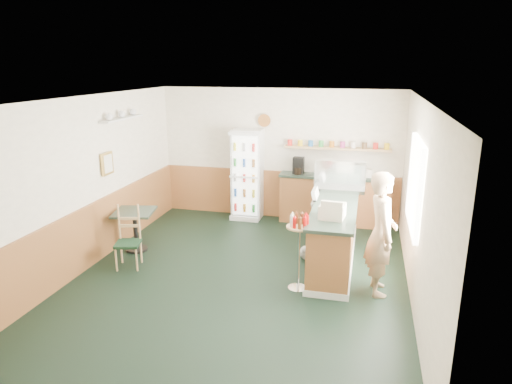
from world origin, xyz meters
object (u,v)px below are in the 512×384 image
(condiment_stand, at_px, (299,239))
(cafe_chair, at_px, (130,235))
(display_case, at_px, (340,176))
(shopkeeper, at_px, (381,234))
(cafe_table, at_px, (135,223))
(drinks_fridge, at_px, (247,175))
(cash_register, at_px, (332,211))

(condiment_stand, bearing_deg, cafe_chair, 176.51)
(display_case, height_order, shopkeeper, shopkeeper)
(cafe_table, bearing_deg, drinks_fridge, 56.81)
(drinks_fridge, xyz_separation_m, condiment_stand, (1.54, -2.93, -0.17))
(cafe_chair, bearing_deg, display_case, 13.66)
(shopkeeper, relative_size, cafe_table, 2.28)
(shopkeeper, bearing_deg, condiment_stand, 91.61)
(cafe_chair, bearing_deg, shopkeeper, -14.71)
(cash_register, distance_m, shopkeeper, 0.75)
(shopkeeper, distance_m, cafe_table, 4.15)
(condiment_stand, bearing_deg, display_case, 77.45)
(cafe_table, bearing_deg, shopkeeper, -7.58)
(drinks_fridge, bearing_deg, cash_register, -52.52)
(shopkeeper, xyz_separation_m, cafe_chair, (-3.88, -0.03, -0.36))
(shopkeeper, height_order, cafe_table, shopkeeper)
(cash_register, bearing_deg, cafe_table, 179.56)
(display_case, height_order, condiment_stand, display_case)
(drinks_fridge, relative_size, cash_register, 5.13)
(shopkeeper, bearing_deg, cafe_table, 74.25)
(cafe_table, bearing_deg, condiment_stand, -13.97)
(drinks_fridge, height_order, display_case, drinks_fridge)
(display_case, bearing_deg, cash_register, -90.00)
(shopkeeper, xyz_separation_m, cafe_table, (-4.10, 0.55, -0.38))
(display_case, height_order, cafe_table, display_case)
(cash_register, relative_size, condiment_stand, 0.32)
(cash_register, distance_m, cafe_chair, 3.24)
(display_case, relative_size, cash_register, 2.42)
(cafe_table, distance_m, cafe_chair, 0.61)
(drinks_fridge, distance_m, shopkeeper, 3.82)
(cash_register, height_order, cafe_table, cash_register)
(display_case, xyz_separation_m, cafe_chair, (-3.18, -1.75, -0.73))
(drinks_fridge, bearing_deg, condiment_stand, -62.24)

